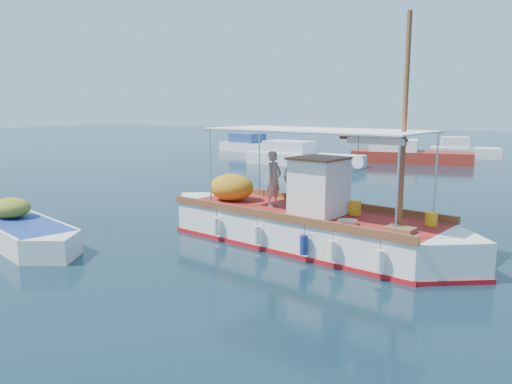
% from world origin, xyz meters
% --- Properties ---
extents(ground, '(160.00, 160.00, 0.00)m').
position_xyz_m(ground, '(0.00, 0.00, 0.00)').
color(ground, black).
rests_on(ground, ground).
extents(fishing_caique, '(9.91, 4.62, 6.26)m').
position_xyz_m(fishing_caique, '(0.15, 0.30, 0.55)').
color(fishing_caique, white).
rests_on(fishing_caique, ground).
extents(dinghy, '(5.47, 3.02, 1.43)m').
position_xyz_m(dinghy, '(-7.14, -3.08, 0.30)').
color(dinghy, white).
rests_on(dinghy, ground).
extents(bg_boat_nw, '(8.19, 3.57, 1.80)m').
position_xyz_m(bg_boat_nw, '(-6.70, 19.00, 0.49)').
color(bg_boat_nw, silver).
rests_on(bg_boat_nw, ground).
extents(bg_boat_n, '(8.35, 3.49, 1.80)m').
position_xyz_m(bg_boat_n, '(-0.44, 23.92, 0.49)').
color(bg_boat_n, maroon).
rests_on(bg_boat_n, ground).
extents(bg_boat_far_w, '(7.34, 4.35, 1.80)m').
position_xyz_m(bg_boat_far_w, '(-13.95, 26.82, 0.49)').
color(bg_boat_far_w, silver).
rests_on(bg_boat_far_w, ground).
extents(bg_boat_far_n, '(5.25, 2.56, 1.80)m').
position_xyz_m(bg_boat_far_n, '(2.95, 29.11, 0.49)').
color(bg_boat_far_n, silver).
rests_on(bg_boat_far_n, ground).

